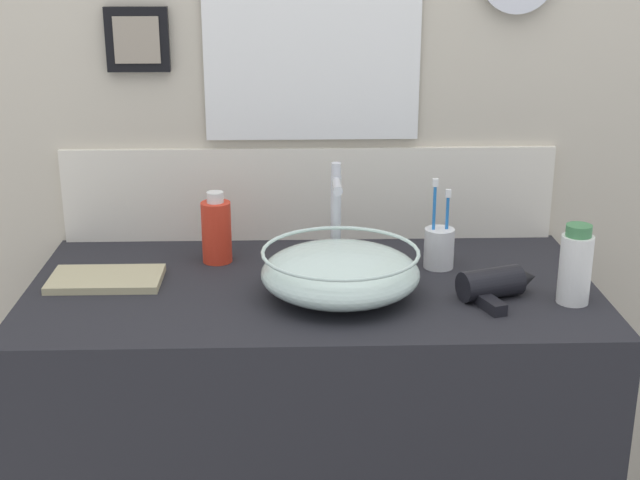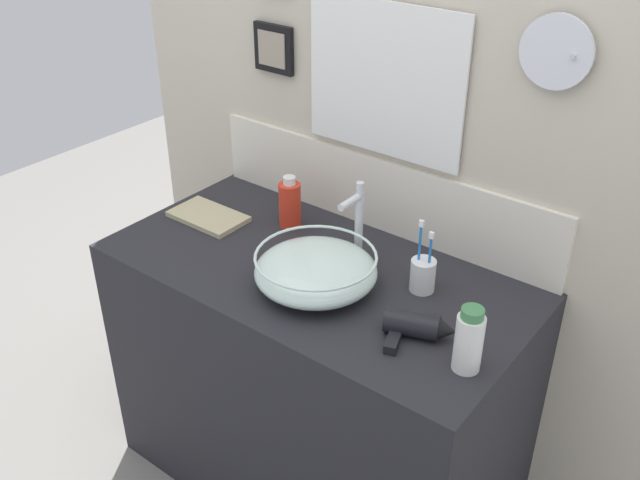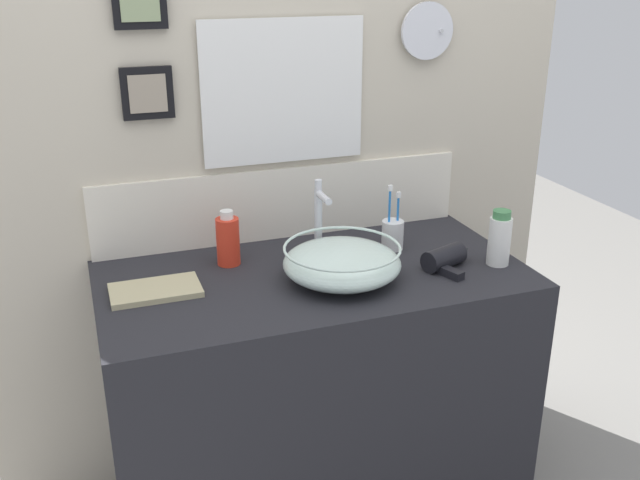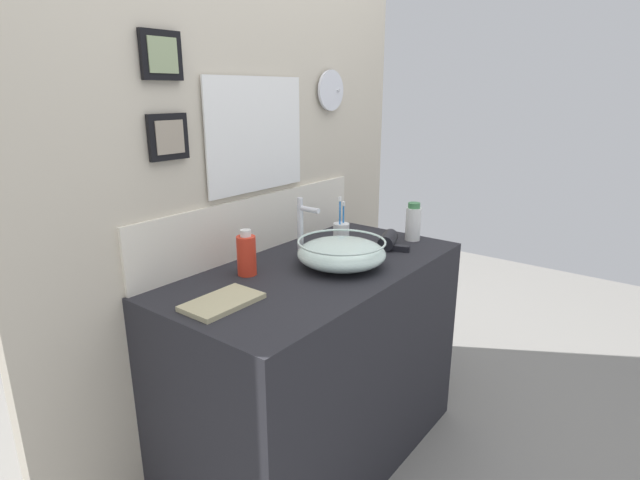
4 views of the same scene
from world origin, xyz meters
TOP-DOWN VIEW (x-y plane):
  - ground_plane at (0.00, 0.00)m, footprint 6.00×6.00m
  - vanity_counter at (0.00, 0.00)m, footprint 1.22×0.62m
  - back_panel at (-0.00, 0.34)m, footprint 1.91×0.10m
  - glass_bowl_sink at (0.06, -0.07)m, footprint 0.33×0.33m
  - faucet at (0.06, 0.12)m, footprint 0.02×0.10m
  - hair_drier at (0.38, -0.09)m, footprint 0.18×0.17m
  - toothbrush_cup at (0.29, 0.09)m, footprint 0.07×0.07m
  - spray_bottle at (-0.21, 0.15)m, footprint 0.07×0.07m
  - soap_dispenser at (0.53, -0.12)m, footprint 0.07×0.07m
  - hand_towel at (-0.45, 0.02)m, footprint 0.24×0.14m

SIDE VIEW (x-z plane):
  - ground_plane at x=0.00m, z-range 0.00..0.00m
  - vanity_counter at x=0.00m, z-range 0.00..0.83m
  - hand_towel at x=-0.45m, z-range 0.83..0.85m
  - hair_drier at x=0.38m, z-range 0.83..0.90m
  - toothbrush_cup at x=0.29m, z-range 0.78..0.99m
  - glass_bowl_sink at x=0.06m, z-range 0.84..0.94m
  - spray_bottle at x=-0.21m, z-range 0.83..0.99m
  - soap_dispenser at x=0.53m, z-range 0.83..1.00m
  - faucet at x=0.06m, z-range 0.85..1.09m
  - back_panel at x=0.00m, z-range 0.00..2.47m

